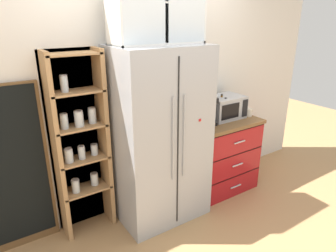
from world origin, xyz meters
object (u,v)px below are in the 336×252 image
object	(u,v)px
coffee_maker	(205,111)
bottle_amber	(221,108)
bottle_green	(225,110)
mug_navy	(226,117)
microwave	(224,107)
chalkboard_menu	(13,171)
refrigerator	(160,136)
mug_cream	(249,112)

from	to	relation	value
coffee_maker	bottle_amber	world-z (taller)	coffee_maker
bottle_green	mug_navy	bearing A→B (deg)	-85.81
microwave	mug_navy	bearing A→B (deg)	-120.63
bottle_amber	chalkboard_menu	world-z (taller)	chalkboard_menu
refrigerator	microwave	world-z (taller)	refrigerator
refrigerator	mug_cream	size ratio (longest dim) A/B	15.99
mug_cream	refrigerator	bearing A→B (deg)	178.06
refrigerator	bottle_green	bearing A→B (deg)	0.72
refrigerator	coffee_maker	xyz separation A→B (m)	(0.61, 0.04, 0.15)
bottle_green	bottle_amber	size ratio (longest dim) A/B	0.91
mug_navy	microwave	bearing A→B (deg)	59.37
coffee_maker	bottle_amber	bearing A→B (deg)	7.27
bottle_amber	chalkboard_menu	size ratio (longest dim) A/B	0.19
coffee_maker	bottle_amber	distance (m)	0.28
microwave	chalkboard_menu	world-z (taller)	chalkboard_menu
bottle_amber	mug_cream	bearing A→B (deg)	-18.95
coffee_maker	bottle_green	distance (m)	0.28
mug_cream	chalkboard_menu	bearing A→B (deg)	172.61
mug_navy	bottle_green	size ratio (longest dim) A/B	0.45
mug_cream	mug_navy	distance (m)	0.35
refrigerator	bottle_amber	distance (m)	0.90
refrigerator	mug_cream	bearing A→B (deg)	-1.94
coffee_maker	mug_navy	bearing A→B (deg)	-11.29
refrigerator	mug_navy	world-z (taller)	refrigerator
refrigerator	microwave	size ratio (longest dim) A/B	4.04
microwave	mug_navy	distance (m)	0.14
mug_cream	chalkboard_menu	xyz separation A→B (m)	(-2.55, 0.33, -0.17)
mug_cream	mug_navy	world-z (taller)	mug_cream
microwave	mug_cream	bearing A→B (deg)	-23.58
microwave	bottle_green	world-z (taller)	bottle_green
mug_cream	bottle_amber	world-z (taller)	bottle_amber
coffee_maker	mug_navy	xyz separation A→B (m)	(0.28, -0.06, -0.11)
coffee_maker	mug_cream	bearing A→B (deg)	-7.70
chalkboard_menu	microwave	bearing A→B (deg)	-5.16
coffee_maker	mug_cream	distance (m)	0.64
refrigerator	bottle_green	world-z (taller)	refrigerator
refrigerator	bottle_amber	size ratio (longest dim) A/B	6.05
coffee_maker	bottle_amber	size ratio (longest dim) A/B	1.06
bottle_amber	chalkboard_menu	xyz separation A→B (m)	(-2.20, 0.21, -0.25)
mug_cream	bottle_green	size ratio (longest dim) A/B	0.41
refrigerator	mug_navy	xyz separation A→B (m)	(0.89, -0.01, 0.04)
microwave	bottle_amber	xyz separation A→B (m)	(-0.06, -0.01, 0.00)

